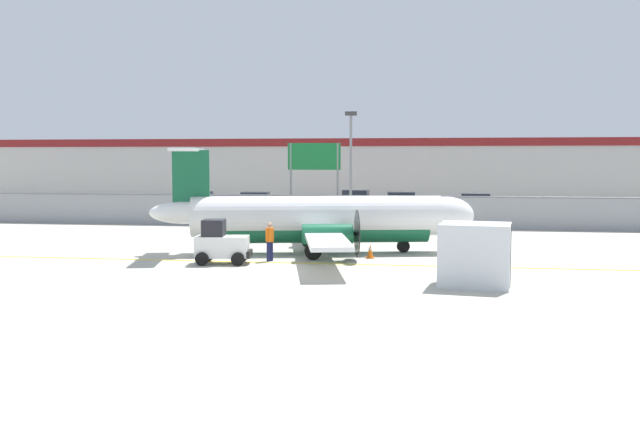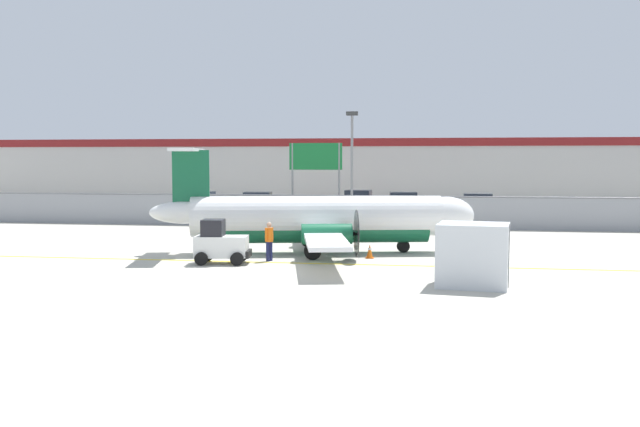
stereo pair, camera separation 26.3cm
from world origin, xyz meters
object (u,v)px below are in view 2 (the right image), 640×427
(baggage_tug, at_px, (220,244))
(parked_car_1, at_px, (259,202))
(highway_sign, at_px, (316,163))
(parked_car_4, at_px, (476,203))
(commuter_airplane, at_px, (323,219))
(cargo_container, at_px, (473,255))
(apron_light_pole, at_px, (352,161))
(traffic_cone_near_left, at_px, (370,251))
(ground_crew_worker, at_px, (269,239))
(parked_car_5, at_px, (561,208))
(traffic_cone_near_right, at_px, (341,240))
(parked_car_2, at_px, (357,199))
(parked_car_3, at_px, (402,202))
(parked_car_0, at_px, (201,201))

(baggage_tug, distance_m, parked_car_1, 28.90)
(baggage_tug, height_order, highway_sign, highway_sign)
(parked_car_4, xyz_separation_m, highway_sign, (-11.26, -10.20, 3.24))
(commuter_airplane, xyz_separation_m, cargo_container, (6.52, -7.81, -0.50))
(apron_light_pole, bearing_deg, traffic_cone_near_left, -79.48)
(apron_light_pole, bearing_deg, ground_crew_worker, -99.69)
(baggage_tug, height_order, parked_car_1, baggage_tug)
(parked_car_1, bearing_deg, parked_car_5, -13.75)
(traffic_cone_near_right, distance_m, parked_car_5, 22.38)
(ground_crew_worker, distance_m, parked_car_2, 32.39)
(parked_car_5, bearing_deg, traffic_cone_near_left, -114.99)
(ground_crew_worker, bearing_deg, apron_light_pole, -74.73)
(cargo_container, height_order, parked_car_3, cargo_container)
(traffic_cone_near_right, distance_m, apron_light_pole, 8.17)
(apron_light_pole, bearing_deg, highway_sign, 122.30)
(parked_car_2, xyz_separation_m, parked_car_4, (10.01, -4.72, 0.00))
(parked_car_0, bearing_deg, apron_light_pole, -41.31)
(commuter_airplane, bearing_deg, cargo_container, -62.33)
(parked_car_1, bearing_deg, cargo_container, -67.91)
(cargo_container, xyz_separation_m, parked_car_1, (-15.63, 32.21, -0.21))
(commuter_airplane, height_order, ground_crew_worker, commuter_airplane)
(commuter_airplane, xyz_separation_m, ground_crew_worker, (-1.89, -2.96, -0.65))
(parked_car_1, relative_size, apron_light_pole, 0.59)
(ground_crew_worker, height_order, parked_car_3, same)
(traffic_cone_near_left, xyz_separation_m, highway_sign, (-5.06, 15.89, 3.83))
(ground_crew_worker, distance_m, cargo_container, 9.71)
(parked_car_0, height_order, parked_car_3, same)
(ground_crew_worker, xyz_separation_m, parked_car_4, (10.44, 27.67, -0.06))
(traffic_cone_near_left, bearing_deg, ground_crew_worker, -159.63)
(ground_crew_worker, relative_size, parked_car_2, 0.39)
(commuter_airplane, xyz_separation_m, parked_car_5, (14.30, 20.29, -0.71))
(traffic_cone_near_left, bearing_deg, parked_car_1, 113.96)
(parked_car_4, height_order, parked_car_5, same)
(parked_car_0, relative_size, parked_car_4, 1.02)
(parked_car_1, xyz_separation_m, parked_car_3, (11.69, 1.88, 0.00))
(cargo_container, xyz_separation_m, parked_car_2, (-7.99, 37.24, -0.21))
(ground_crew_worker, height_order, highway_sign, highway_sign)
(parked_car_4, height_order, highway_sign, highway_sign)
(parked_car_3, height_order, highway_sign, highway_sign)
(parked_car_1, distance_m, apron_light_pole, 17.71)
(commuter_airplane, height_order, parked_car_0, commuter_airplane)
(baggage_tug, relative_size, traffic_cone_near_left, 3.82)
(traffic_cone_near_left, bearing_deg, traffic_cone_near_right, 114.27)
(highway_sign, bearing_deg, baggage_tug, -93.30)
(ground_crew_worker, distance_m, parked_car_4, 29.57)
(traffic_cone_near_left, height_order, parked_car_4, parked_car_4)
(traffic_cone_near_right, distance_m, highway_sign, 12.87)
(commuter_airplane, bearing_deg, traffic_cone_near_left, -42.61)
(traffic_cone_near_left, bearing_deg, cargo_container, -57.02)
(parked_car_3, bearing_deg, parked_car_1, 2.51)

